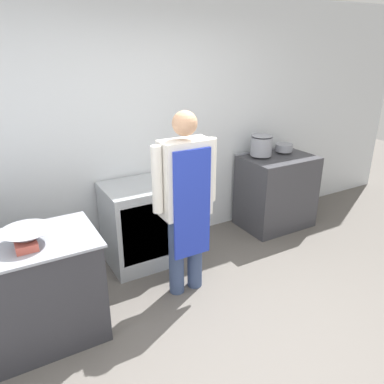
{
  "coord_description": "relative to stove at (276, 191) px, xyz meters",
  "views": [
    {
      "loc": [
        -1.5,
        -1.66,
        2.19
      ],
      "look_at": [
        0.08,
        1.09,
        0.93
      ],
      "focal_mm": 35.0,
      "sensor_mm": 36.0,
      "label": 1
    }
  ],
  "objects": [
    {
      "name": "stove",
      "position": [
        0.0,
        0.0,
        0.0
      ],
      "size": [
        0.88,
        0.62,
        0.93
      ],
      "color": "#38383D",
      "rests_on": "ground_plane"
    },
    {
      "name": "wall_back",
      "position": [
        -1.61,
        0.39,
        0.89
      ],
      "size": [
        8.0,
        0.05,
        2.7
      ],
      "color": "silver",
      "rests_on": "ground_plane"
    },
    {
      "name": "mixing_bowl",
      "position": [
        -2.95,
        -0.66,
        0.46
      ],
      "size": [
        0.36,
        0.36,
        0.11
      ],
      "color": "gray",
      "rests_on": "prep_counter"
    },
    {
      "name": "prep_counter",
      "position": [
        -3.06,
        -0.63,
        -0.03
      ],
      "size": [
        1.18,
        0.67,
        0.86
      ],
      "color": "#2D2D33",
      "rests_on": "ground_plane"
    },
    {
      "name": "ground_plane",
      "position": [
        -1.61,
        -1.63,
        -0.46
      ],
      "size": [
        14.0,
        14.0,
        0.0
      ],
      "primitive_type": "plane",
      "color": "#5B5651"
    },
    {
      "name": "stock_pot",
      "position": [
        -0.2,
        0.11,
        0.61
      ],
      "size": [
        0.26,
        0.26,
        0.26
      ],
      "color": "gray",
      "rests_on": "stove"
    },
    {
      "name": "sauce_pot",
      "position": [
        0.18,
        0.11,
        0.52
      ],
      "size": [
        0.21,
        0.21,
        0.09
      ],
      "color": "gray",
      "rests_on": "stove"
    },
    {
      "name": "person_cook",
      "position": [
        -1.66,
        -0.64,
        0.5
      ],
      "size": [
        0.61,
        0.24,
        1.7
      ],
      "color": "#38476B",
      "rests_on": "ground_plane"
    },
    {
      "name": "plastic_tub",
      "position": [
        -2.98,
        -0.74,
        0.43
      ],
      "size": [
        0.14,
        0.14,
        0.06
      ],
      "color": "#B24C3F",
      "rests_on": "prep_counter"
    },
    {
      "name": "fridge_unit",
      "position": [
        -1.87,
        0.03,
        -0.02
      ],
      "size": [
        0.62,
        0.61,
        0.87
      ],
      "color": "#A8ADB2",
      "rests_on": "ground_plane"
    }
  ]
}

